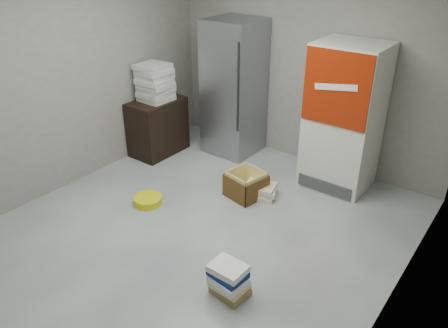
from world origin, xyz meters
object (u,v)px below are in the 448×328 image
at_px(steel_fridge, 234,88).
at_px(phonebook_stack_main, 229,280).
at_px(coke_cooler, 344,118).
at_px(wood_shelf, 158,127).
at_px(cardboard_box, 246,186).

relative_size(steel_fridge, phonebook_stack_main, 5.29).
distance_m(coke_cooler, phonebook_stack_main, 2.56).
xyz_separation_m(steel_fridge, coke_cooler, (1.65, -0.01, -0.05)).
bearing_deg(phonebook_stack_main, coke_cooler, 96.29).
height_order(coke_cooler, wood_shelf, coke_cooler).
relative_size(coke_cooler, wood_shelf, 2.25).
distance_m(steel_fridge, coke_cooler, 1.65).
relative_size(wood_shelf, cardboard_box, 1.65).
xyz_separation_m(phonebook_stack_main, cardboard_box, (-0.82, 1.47, -0.02)).
bearing_deg(wood_shelf, steel_fridge, 41.31).
height_order(steel_fridge, cardboard_box, steel_fridge).
height_order(steel_fridge, phonebook_stack_main, steel_fridge).
bearing_deg(steel_fridge, coke_cooler, -0.18).
bearing_deg(wood_shelf, phonebook_stack_main, -33.95).
xyz_separation_m(wood_shelf, phonebook_stack_main, (2.56, -1.72, -0.24)).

